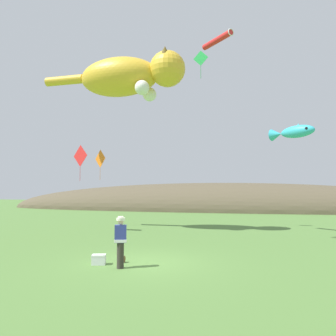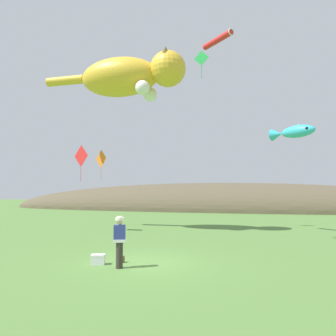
# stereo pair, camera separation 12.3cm
# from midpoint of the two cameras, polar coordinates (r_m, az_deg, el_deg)

# --- Properties ---
(ground_plane) EXTENTS (120.00, 120.00, 0.00)m
(ground_plane) POSITION_cam_midpoint_polar(r_m,az_deg,el_deg) (12.54, -4.75, -16.22)
(ground_plane) COLOR #517A38
(distant_hill_ridge) EXTENTS (59.55, 11.98, 7.00)m
(distant_hill_ridge) POSITION_cam_midpoint_polar(r_m,az_deg,el_deg) (43.16, 8.49, -7.22)
(distant_hill_ridge) COLOR brown
(distant_hill_ridge) RESTS_ON ground
(festival_attendant) EXTENTS (0.48, 0.38, 1.77)m
(festival_attendant) POSITION_cam_midpoint_polar(r_m,az_deg,el_deg) (11.71, -8.58, -12.34)
(festival_attendant) COLOR #332D28
(festival_attendant) RESTS_ON ground
(kite_spool) EXTENTS (0.14, 0.25, 0.25)m
(kite_spool) POSITION_cam_midpoint_polar(r_m,az_deg,el_deg) (12.73, -8.20, -15.43)
(kite_spool) COLOR olive
(kite_spool) RESTS_ON ground
(picnic_cooler) EXTENTS (0.56, 0.45, 0.36)m
(picnic_cooler) POSITION_cam_midpoint_polar(r_m,az_deg,el_deg) (12.54, -12.25, -15.31)
(picnic_cooler) COLOR white
(picnic_cooler) RESTS_ON ground
(kite_giant_cat) EXTENTS (9.95, 2.90, 3.02)m
(kite_giant_cat) POSITION_cam_midpoint_polar(r_m,az_deg,el_deg) (22.51, -6.92, 15.54)
(kite_giant_cat) COLOR gold
(kite_fish_windsock) EXTENTS (2.28, 1.93, 0.73)m
(kite_fish_windsock) POSITION_cam_midpoint_polar(r_m,az_deg,el_deg) (17.87, 20.69, 5.88)
(kite_fish_windsock) COLOR #33B2CC
(kite_tube_streamer) EXTENTS (2.03, 1.98, 0.44)m
(kite_tube_streamer) POSITION_cam_midpoint_polar(r_m,az_deg,el_deg) (21.34, 8.44, 21.20)
(kite_tube_streamer) COLOR red
(kite_diamond_green) EXTENTS (1.05, 0.19, 1.96)m
(kite_diamond_green) POSITION_cam_midpoint_polar(r_m,az_deg,el_deg) (23.71, 5.56, 18.45)
(kite_diamond_green) COLOR green
(kite_diamond_orange) EXTENTS (1.13, 0.72, 2.22)m
(kite_diamond_orange) POSITION_cam_midpoint_polar(r_m,az_deg,el_deg) (24.53, -11.85, 1.56)
(kite_diamond_orange) COLOR orange
(kite_diamond_red) EXTENTS (1.27, 0.61, 2.29)m
(kite_diamond_red) POSITION_cam_midpoint_polar(r_m,az_deg,el_deg) (21.68, -15.18, 2.02)
(kite_diamond_red) COLOR red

